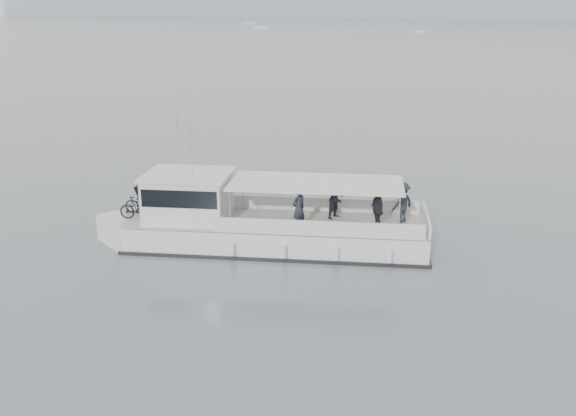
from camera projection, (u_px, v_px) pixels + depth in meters
The scene contains 3 objects.
ground at pixel (323, 254), 23.26m from camera, with size 1400.00×1400.00×0.00m, color slate.
tour_boat at pixel (247, 224), 23.86m from camera, with size 12.14×7.19×5.26m.
moored_fleet at pixel (480, 31), 234.17m from camera, with size 334.87×365.47×9.65m.
Camera 1 is at (9.76, -19.41, 8.55)m, focal length 40.00 mm.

